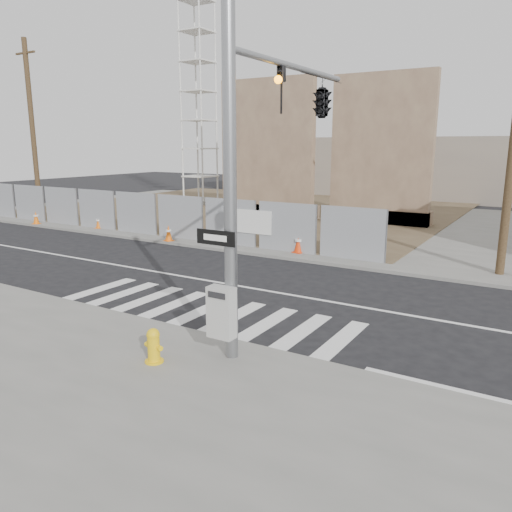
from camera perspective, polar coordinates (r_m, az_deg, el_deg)
The scene contains 13 objects.
ground at distance 15.68m, azimuth -0.52°, elevation -3.70°, with size 100.00×100.00×0.00m, color black.
sidewalk_far at distance 28.28m, azimuth 14.63°, elevation 3.37°, with size 50.00×20.00×0.12m, color slate.
signal_pole at distance 12.05m, azimuth 4.55°, elevation 14.35°, with size 0.96×5.87×7.00m.
chain_link_fence at distance 25.48m, azimuth -13.88°, elevation 4.84°, with size 24.60×0.04×2.00m, color gray.
concrete_wall_left at distance 29.89m, azimuth 1.31°, elevation 10.64°, with size 6.00×1.30×8.00m.
concrete_wall_right at distance 28.18m, azimuth 14.07°, elevation 10.16°, with size 5.50×1.30×8.00m.
crane_tower at distance 37.88m, azimuth -6.65°, elevation 19.54°, with size 2.60×2.60×18.15m.
utility_pole_left at distance 31.75m, azimuth -24.17°, elevation 12.99°, with size 1.60×0.28×10.00m.
fire_hydrant at distance 10.36m, azimuth -11.63°, elevation -9.99°, with size 0.48×0.48×0.72m.
traffic_cone_a at distance 30.13m, azimuth -23.85°, elevation 4.03°, with size 0.47×0.47×0.72m.
traffic_cone_b at distance 27.43m, azimuth -17.56°, elevation 3.71°, with size 0.40×0.40×0.65m.
traffic_cone_c at distance 23.01m, azimuth -9.96°, elevation 2.59°, with size 0.47×0.47×0.73m.
traffic_cone_d at distance 20.25m, azimuth 4.88°, elevation 1.47°, with size 0.49×0.49×0.79m.
Camera 1 is at (7.94, -12.79, 4.41)m, focal length 35.00 mm.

